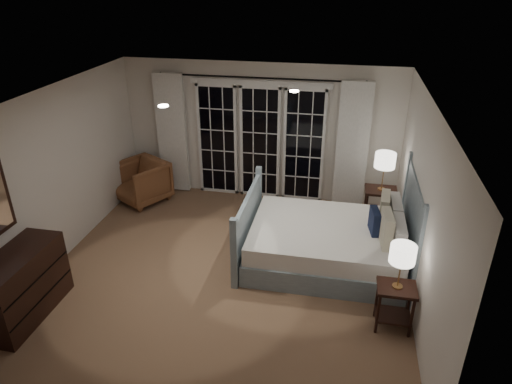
% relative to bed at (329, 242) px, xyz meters
% --- Properties ---
extents(floor, '(5.00, 5.00, 0.00)m').
position_rel_bed_xyz_m(floor, '(-1.41, -0.47, -0.34)').
color(floor, brown).
rests_on(floor, ground).
extents(ceiling, '(5.00, 5.00, 0.00)m').
position_rel_bed_xyz_m(ceiling, '(-1.41, -0.47, 2.16)').
color(ceiling, white).
rests_on(ceiling, wall_back).
extents(wall_left, '(0.02, 5.00, 2.50)m').
position_rel_bed_xyz_m(wall_left, '(-3.91, -0.47, 0.91)').
color(wall_left, silver).
rests_on(wall_left, floor).
extents(wall_right, '(0.02, 5.00, 2.50)m').
position_rel_bed_xyz_m(wall_right, '(1.09, -0.47, 0.91)').
color(wall_right, silver).
rests_on(wall_right, floor).
extents(wall_back, '(5.00, 0.02, 2.50)m').
position_rel_bed_xyz_m(wall_back, '(-1.41, 2.03, 0.91)').
color(wall_back, silver).
rests_on(wall_back, floor).
extents(wall_front, '(5.00, 0.02, 2.50)m').
position_rel_bed_xyz_m(wall_front, '(-1.41, -2.97, 0.91)').
color(wall_front, silver).
rests_on(wall_front, floor).
extents(french_doors, '(2.50, 0.04, 2.20)m').
position_rel_bed_xyz_m(french_doors, '(-1.41, 1.98, 0.75)').
color(french_doors, black).
rests_on(french_doors, wall_back).
extents(curtain_rod, '(3.50, 0.03, 0.03)m').
position_rel_bed_xyz_m(curtain_rod, '(-1.41, 1.93, 1.91)').
color(curtain_rod, black).
rests_on(curtain_rod, wall_back).
extents(curtain_left, '(0.55, 0.10, 2.25)m').
position_rel_bed_xyz_m(curtain_left, '(-3.06, 1.91, 0.81)').
color(curtain_left, white).
rests_on(curtain_left, curtain_rod).
extents(curtain_right, '(0.55, 0.10, 2.25)m').
position_rel_bed_xyz_m(curtain_right, '(0.24, 1.91, 0.81)').
color(curtain_right, white).
rests_on(curtain_right, curtain_rod).
extents(downlight_a, '(0.12, 0.12, 0.01)m').
position_rel_bed_xyz_m(downlight_a, '(-0.61, 0.13, 2.15)').
color(downlight_a, white).
rests_on(downlight_a, ceiling).
extents(downlight_b, '(0.12, 0.12, 0.01)m').
position_rel_bed_xyz_m(downlight_b, '(-2.01, -0.87, 2.15)').
color(downlight_b, white).
rests_on(downlight_b, ceiling).
extents(bed, '(2.37, 1.71, 1.39)m').
position_rel_bed_xyz_m(bed, '(0.00, 0.00, 0.00)').
color(bed, '#879AA3').
rests_on(bed, floor).
extents(nightstand_left, '(0.45, 0.36, 0.59)m').
position_rel_bed_xyz_m(nightstand_left, '(0.83, -1.23, 0.04)').
color(nightstand_left, black).
rests_on(nightstand_left, floor).
extents(nightstand_right, '(0.51, 0.41, 0.67)m').
position_rel_bed_xyz_m(nightstand_right, '(0.75, 1.25, 0.10)').
color(nightstand_right, black).
rests_on(nightstand_right, floor).
extents(lamp_left, '(0.29, 0.29, 0.57)m').
position_rel_bed_xyz_m(lamp_left, '(0.83, -1.23, 0.70)').
color(lamp_left, '#AD7C45').
rests_on(lamp_left, nightstand_left).
extents(lamp_right, '(0.33, 0.33, 0.64)m').
position_rel_bed_xyz_m(lamp_right, '(0.75, 1.25, 0.83)').
color(lamp_right, '#AD7C45').
rests_on(lamp_right, nightstand_right).
extents(armchair, '(1.14, 1.15, 0.77)m').
position_rel_bed_xyz_m(armchair, '(-3.51, 1.33, 0.04)').
color(armchair, brown).
rests_on(armchair, floor).
extents(dresser, '(0.52, 1.23, 0.87)m').
position_rel_bed_xyz_m(dresser, '(-3.64, -1.89, 0.09)').
color(dresser, black).
rests_on(dresser, floor).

